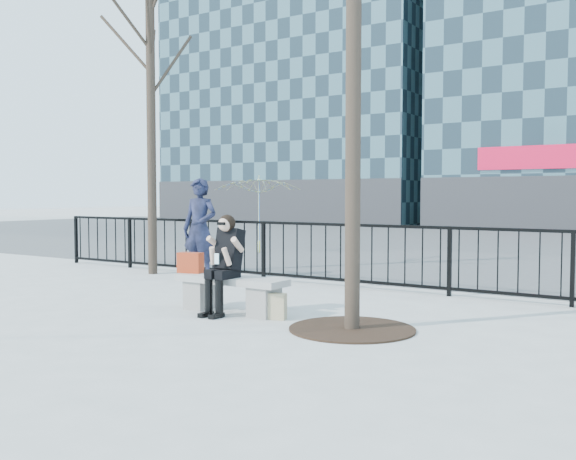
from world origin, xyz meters
The scene contains 12 objects.
ground centered at (0.00, 0.00, 0.00)m, with size 120.00×120.00×0.00m, color #A1A09B.
street_surface centered at (0.00, 15.00, 0.00)m, with size 60.00×23.00×0.01m, color #474747.
railing centered at (0.00, 3.00, 0.55)m, with size 14.00×0.06×1.10m.
building_left centered at (-15.00, 27.00, 11.30)m, with size 16.20×10.20×22.60m.
tree_left centered at (-4.00, 2.50, 4.86)m, with size 2.80×2.80×6.50m.
tree_grate centered at (1.90, -0.10, 0.01)m, with size 1.50×1.50×0.02m, color black.
bench_main centered at (0.00, 0.00, 0.30)m, with size 1.65×0.46×0.49m.
seated_woman centered at (0.00, -0.16, 0.67)m, with size 0.50×0.64×1.34m.
handbag centered at (-0.75, 0.02, 0.64)m, with size 0.35×0.17×0.29m, color #B03315.
shopping_bag centered at (0.73, -0.07, 0.17)m, with size 0.36×0.13×0.34m, color beige.
standing_man centered at (-2.68, 2.43, 0.96)m, with size 0.70×0.46×1.91m, color black.
vendor_umbrella centered at (-4.90, 7.33, 1.07)m, with size 2.33×2.38×2.14m, color yellow.
Camera 1 is at (5.39, -6.79, 1.60)m, focal length 40.00 mm.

